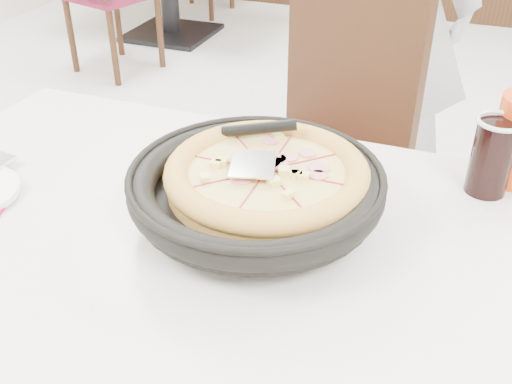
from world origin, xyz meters
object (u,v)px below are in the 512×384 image
(chair_far, at_px, (307,170))
(cola_glass, at_px, (492,159))
(pizza_pan, at_px, (256,196))
(pizza, at_px, (267,182))

(chair_far, xyz_separation_m, cola_glass, (0.43, -0.41, 0.34))
(chair_far, relative_size, pizza_pan, 2.47)
(pizza_pan, height_order, pizza, pizza)
(pizza, bearing_deg, chair_far, 99.33)
(pizza_pan, bearing_deg, pizza, 62.50)
(pizza, distance_m, cola_glass, 0.39)
(chair_far, distance_m, pizza, 0.70)
(pizza_pan, relative_size, pizza, 1.20)
(pizza_pan, height_order, cola_glass, cola_glass)
(pizza_pan, xyz_separation_m, pizza, (0.01, 0.02, 0.02))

